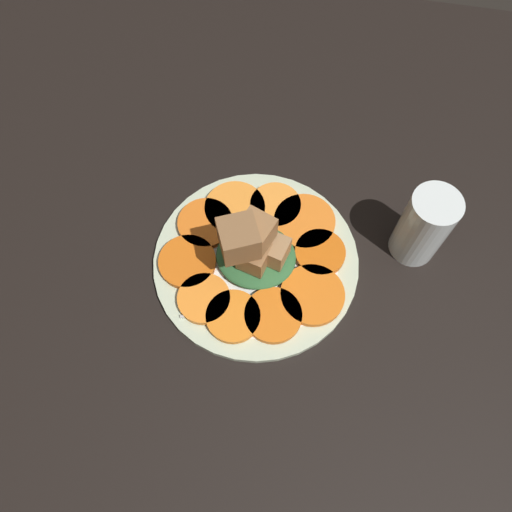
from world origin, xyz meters
TOP-DOWN VIEW (x-y plane):
  - table_slab at (0.00, 0.00)cm, footprint 120.00×120.00cm
  - plate at (0.00, 0.00)cm, footprint 28.98×28.98cm
  - carrot_slice_0 at (3.86, -7.88)cm, footprint 7.72×7.72cm
  - carrot_slice_1 at (8.56, -4.03)cm, footprint 8.73×8.73cm
  - carrot_slice_2 at (8.70, 2.46)cm, footprint 7.14×7.14cm
  - carrot_slice_3 at (5.77, 6.97)cm, footprint 8.92×8.92cm
  - carrot_slice_4 at (1.17, 8.86)cm, footprint 7.50×7.50cm
  - carrot_slice_5 at (-4.58, 7.23)cm, footprint 8.90×8.90cm
  - carrot_slice_6 at (-8.25, 3.96)cm, footprint 8.00×8.00cm
  - carrot_slice_7 at (-9.27, -2.48)cm, footprint 8.02×8.02cm
  - carrot_slice_8 at (-5.71, -7.37)cm, footprint 7.16×7.16cm
  - carrot_slice_9 at (-1.31, -9.06)cm, footprint 7.29×7.29cm
  - center_pile at (-0.30, -0.40)cm, footprint 11.17×10.05cm
  - fork at (0.29, -7.12)cm, footprint 19.02×6.45cm
  - water_glass at (21.60, 6.82)cm, footprint 6.57×6.57cm

SIDE VIEW (x-z plane):
  - table_slab at x=0.00cm, z-range 0.00..2.00cm
  - plate at x=0.00cm, z-range 1.99..3.04cm
  - fork at x=0.29cm, z-range 3.10..3.50cm
  - carrot_slice_0 at x=3.86cm, z-range 3.10..4.13cm
  - carrot_slice_1 at x=8.56cm, z-range 3.10..4.13cm
  - carrot_slice_2 at x=8.70cm, z-range 3.10..4.13cm
  - carrot_slice_3 at x=5.77cm, z-range 3.10..4.13cm
  - carrot_slice_4 at x=1.17cm, z-range 3.10..4.13cm
  - carrot_slice_5 at x=-4.58cm, z-range 3.10..4.13cm
  - carrot_slice_6 at x=-8.25cm, z-range 3.10..4.13cm
  - carrot_slice_7 at x=-9.27cm, z-range 3.10..4.13cm
  - carrot_slice_8 at x=-5.71cm, z-range 3.10..4.13cm
  - carrot_slice_9 at x=-1.31cm, z-range 3.10..4.13cm
  - center_pile at x=-0.30cm, z-range 1.60..12.97cm
  - water_glass at x=21.60cm, z-range 2.00..14.13cm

